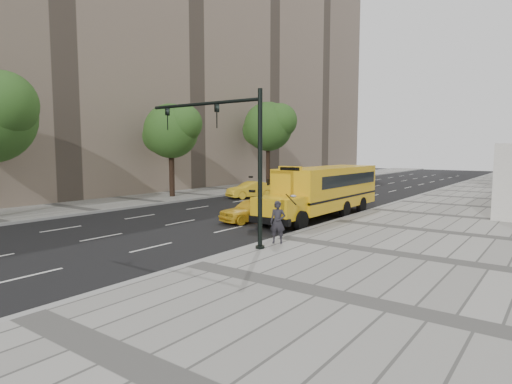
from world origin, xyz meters
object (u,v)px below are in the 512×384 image
Objects in this scene: tree_c at (269,126)px; school_bus at (326,188)px; taxi_far at (251,190)px; traffic_signal at (232,149)px; taxi_near at (252,210)px; tree_b at (172,131)px; pedestrian at (278,222)px.

tree_c is 22.05m from school_bus.
tree_c is at bearing 139.01° from taxi_far.
traffic_signal is (10.42, -15.11, 3.41)m from taxi_far.
traffic_signal is (3.19, -5.63, 3.42)m from taxi_near.
taxi_far is (5.19, 4.00, -4.95)m from tree_b.
pedestrian reaches higher than taxi_near.
traffic_signal is at bearing -35.44° from tree_b.
pedestrian is 0.28× the size of traffic_signal.
taxi_near is at bearing -23.79° from tree_b.
tree_c is at bearing 89.94° from tree_b.
pedestrian is 3.58m from traffic_signal.
traffic_signal is at bearing -33.34° from taxi_far.
traffic_signal is at bearing -85.96° from school_bus.
school_bus is at bearing 74.92° from taxi_near.
tree_c is at bearing 138.21° from taxi_near.
tree_b reaches higher than traffic_signal.
tree_b reaches higher than school_bus.
tree_b is at bearing 174.94° from school_bus.
taxi_far is at bearing 151.32° from school_bus.
traffic_signal is (-1.47, -1.18, 3.05)m from pedestrian.
taxi_far is 18.31m from pedestrian.
taxi_far is at bearing 106.37° from pedestrian.
pedestrian is at bearing -30.17° from tree_b.
tree_b reaches higher than taxi_near.
tree_b is 4.39× the size of pedestrian.
school_bus reaches higher than taxi_far.
school_bus is 4.97m from taxi_near.
tree_b is 0.85× the size of tree_c.
school_bus is 10.08m from traffic_signal.
taxi_near is at bearing -30.59° from taxi_far.
tree_c reaches higher than traffic_signal.
taxi_far is 0.65× the size of traffic_signal.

